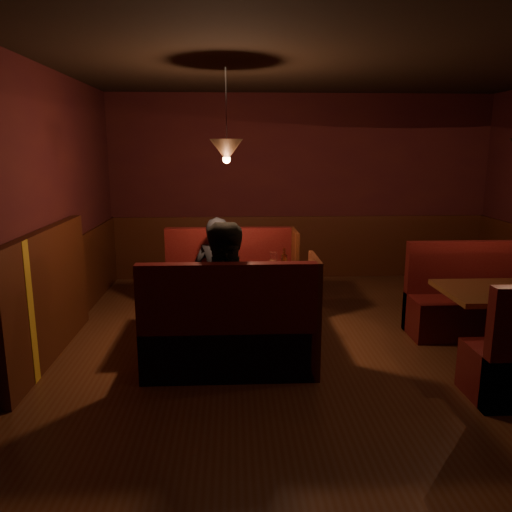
{
  "coord_description": "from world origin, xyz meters",
  "views": [
    {
      "loc": [
        -1.09,
        -4.43,
        2.07
      ],
      "look_at": [
        -0.84,
        0.74,
        0.95
      ],
      "focal_mm": 35.0,
      "sensor_mm": 36.0,
      "label": 1
    }
  ],
  "objects_px": {
    "diner_a": "(218,256)",
    "diner_b": "(230,279)",
    "main_table": "(229,288)",
    "second_bench_far": "(473,305)",
    "main_bench_near": "(231,339)",
    "second_table": "(511,309)",
    "main_bench_far": "(231,289)"
  },
  "relations": [
    {
      "from": "diner_a",
      "to": "diner_b",
      "type": "xyz_separation_m",
      "value": [
        0.16,
        -1.33,
        0.06
      ]
    },
    {
      "from": "main_table",
      "to": "second_bench_far",
      "type": "xyz_separation_m",
      "value": [
        2.75,
        0.1,
        -0.27
      ]
    },
    {
      "from": "main_table",
      "to": "main_bench_near",
      "type": "height_order",
      "value": "main_bench_near"
    },
    {
      "from": "main_table",
      "to": "diner_a",
      "type": "distance_m",
      "value": 0.69
    },
    {
      "from": "second_table",
      "to": "diner_a",
      "type": "bearing_deg",
      "value": 155.11
    },
    {
      "from": "second_bench_far",
      "to": "second_table",
      "type": "bearing_deg",
      "value": -92.2
    },
    {
      "from": "main_table",
      "to": "diner_a",
      "type": "bearing_deg",
      "value": 102.43
    },
    {
      "from": "main_table",
      "to": "second_table",
      "type": "xyz_separation_m",
      "value": [
        2.72,
        -0.69,
        -0.05
      ]
    },
    {
      "from": "main_bench_far",
      "to": "main_bench_near",
      "type": "xyz_separation_m",
      "value": [
        0.0,
        -1.67,
        0.0
      ]
    },
    {
      "from": "second_table",
      "to": "second_bench_far",
      "type": "distance_m",
      "value": 0.82
    },
    {
      "from": "main_table",
      "to": "main_bench_far",
      "type": "bearing_deg",
      "value": 88.76
    },
    {
      "from": "second_table",
      "to": "diner_a",
      "type": "relative_size",
      "value": 0.81
    },
    {
      "from": "diner_b",
      "to": "main_bench_far",
      "type": "bearing_deg",
      "value": 67.31
    },
    {
      "from": "main_bench_far",
      "to": "diner_a",
      "type": "bearing_deg",
      "value": -129.94
    },
    {
      "from": "main_table",
      "to": "diner_a",
      "type": "xyz_separation_m",
      "value": [
        -0.14,
        0.64,
        0.21
      ]
    },
    {
      "from": "main_bench_far",
      "to": "second_bench_far",
      "type": "relative_size",
      "value": 1.11
    },
    {
      "from": "main_table",
      "to": "second_table",
      "type": "distance_m",
      "value": 2.81
    },
    {
      "from": "second_table",
      "to": "diner_b",
      "type": "height_order",
      "value": "diner_b"
    },
    {
      "from": "diner_b",
      "to": "second_table",
      "type": "bearing_deg",
      "value": -22.6
    },
    {
      "from": "main_bench_near",
      "to": "main_table",
      "type": "bearing_deg",
      "value": 91.24
    },
    {
      "from": "second_bench_far",
      "to": "diner_b",
      "type": "distance_m",
      "value": 2.9
    },
    {
      "from": "main_bench_far",
      "to": "main_bench_near",
      "type": "height_order",
      "value": "same"
    },
    {
      "from": "main_table",
      "to": "diner_b",
      "type": "distance_m",
      "value": 0.74
    },
    {
      "from": "diner_a",
      "to": "main_bench_far",
      "type": "bearing_deg",
      "value": -111.96
    },
    {
      "from": "main_bench_far",
      "to": "diner_b",
      "type": "height_order",
      "value": "diner_b"
    },
    {
      "from": "main_bench_far",
      "to": "second_table",
      "type": "bearing_deg",
      "value": -29.34
    },
    {
      "from": "main_bench_near",
      "to": "diner_a",
      "type": "bearing_deg",
      "value": 96.17
    },
    {
      "from": "diner_a",
      "to": "main_bench_near",
      "type": "bearing_deg",
      "value": 114.15
    },
    {
      "from": "main_bench_far",
      "to": "second_bench_far",
      "type": "distance_m",
      "value": 2.83
    },
    {
      "from": "main_bench_near",
      "to": "second_table",
      "type": "bearing_deg",
      "value": 3.13
    },
    {
      "from": "main_bench_near",
      "to": "diner_b",
      "type": "distance_m",
      "value": 0.55
    },
    {
      "from": "main_bench_far",
      "to": "diner_a",
      "type": "distance_m",
      "value": 0.53
    }
  ]
}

